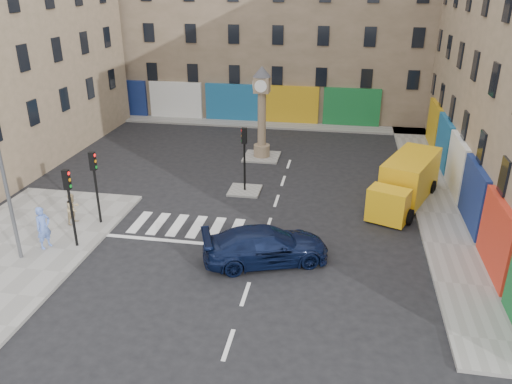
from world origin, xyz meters
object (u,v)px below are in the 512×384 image
(navy_sedan, at_px, (266,245))
(pedestrian_tan, at_px, (73,208))
(lamp_post, at_px, (0,157))
(pedestrian_blue, at_px, (43,227))
(clock_pillar, at_px, (262,107))
(traffic_light_left_near, at_px, (69,196))
(traffic_light_island, at_px, (244,149))
(traffic_light_left_far, at_px, (95,176))
(yellow_van, at_px, (406,181))

(navy_sedan, xyz_separation_m, pedestrian_tan, (-9.94, 1.74, 0.15))
(lamp_post, relative_size, pedestrian_blue, 4.17)
(clock_pillar, relative_size, navy_sedan, 1.12)
(traffic_light_left_near, height_order, traffic_light_island, traffic_light_left_near)
(traffic_light_left_near, height_order, pedestrian_blue, traffic_light_left_near)
(traffic_light_island, height_order, navy_sedan, traffic_light_island)
(traffic_light_left_far, distance_m, pedestrian_blue, 3.39)
(traffic_light_left_far, height_order, pedestrian_tan, traffic_light_left_far)
(pedestrian_blue, bearing_deg, clock_pillar, -7.52)
(traffic_light_island, bearing_deg, clock_pillar, 90.00)
(traffic_light_left_near, relative_size, pedestrian_tan, 2.34)
(traffic_light_left_far, relative_size, clock_pillar, 0.61)
(lamp_post, xyz_separation_m, clock_pillar, (8.20, 15.20, -1.24))
(traffic_light_left_far, height_order, pedestrian_blue, traffic_light_left_far)
(yellow_van, bearing_deg, traffic_light_island, -157.11)
(traffic_light_island, bearing_deg, traffic_light_left_far, -139.40)
(pedestrian_tan, bearing_deg, traffic_light_left_near, -135.35)
(yellow_van, relative_size, pedestrian_tan, 4.42)
(lamp_post, distance_m, pedestrian_blue, 3.84)
(traffic_light_left_far, height_order, yellow_van, traffic_light_left_far)
(lamp_post, bearing_deg, traffic_light_island, 48.29)
(navy_sedan, bearing_deg, yellow_van, -61.41)
(traffic_light_left_near, relative_size, yellow_van, 0.53)
(pedestrian_blue, xyz_separation_m, pedestrian_tan, (0.05, 2.48, -0.20))
(lamp_post, bearing_deg, clock_pillar, 61.65)
(clock_pillar, height_order, yellow_van, clock_pillar)
(pedestrian_tan, bearing_deg, traffic_light_island, -38.64)
(navy_sedan, xyz_separation_m, pedestrian_blue, (-9.99, -0.74, 0.35))
(lamp_post, xyz_separation_m, yellow_van, (17.17, 9.32, -3.58))
(traffic_light_left_near, bearing_deg, pedestrian_tan, 120.36)
(traffic_light_left_far, bearing_deg, navy_sedan, -13.17)
(yellow_van, relative_size, pedestrian_blue, 3.51)
(traffic_light_left_near, distance_m, clock_pillar, 15.19)
(traffic_light_island, height_order, pedestrian_blue, traffic_light_island)
(yellow_van, height_order, pedestrian_blue, yellow_van)
(yellow_van, bearing_deg, lamp_post, -129.39)
(traffic_light_island, xyz_separation_m, clock_pillar, (0.00, 6.00, 0.96))
(traffic_light_island, distance_m, navy_sedan, 8.02)
(lamp_post, height_order, clock_pillar, lamp_post)
(pedestrian_blue, bearing_deg, yellow_van, -42.76)
(traffic_light_left_near, xyz_separation_m, traffic_light_left_far, (0.00, 2.40, 0.00))
(lamp_post, xyz_separation_m, pedestrian_tan, (0.67, 3.51, -3.85))
(clock_pillar, distance_m, yellow_van, 10.98)
(traffic_light_island, distance_m, pedestrian_tan, 9.59)
(traffic_light_left_far, relative_size, navy_sedan, 0.68)
(lamp_post, height_order, pedestrian_tan, lamp_post)
(traffic_light_left_near, distance_m, yellow_van, 17.26)
(lamp_post, xyz_separation_m, pedestrian_blue, (0.62, 1.03, -3.65))
(lamp_post, relative_size, pedestrian_tan, 5.25)
(navy_sedan, height_order, yellow_van, yellow_van)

